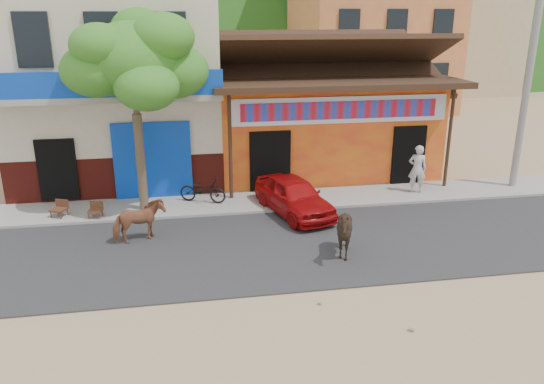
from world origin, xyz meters
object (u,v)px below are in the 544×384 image
(utility_pole, at_px, (529,71))
(cow_tan, at_px, (139,221))
(tree, at_px, (137,114))
(cafe_chair_left, at_px, (58,202))
(pedestrian, at_px, (417,169))
(cafe_chair_right, at_px, (95,204))
(red_car, at_px, (294,196))
(scooter, at_px, (203,190))
(cow_dark, at_px, (345,233))

(utility_pole, distance_m, cow_tan, 13.50)
(tree, bearing_deg, cow_tan, -89.72)
(cafe_chair_left, bearing_deg, cow_tan, -16.51)
(tree, bearing_deg, pedestrian, 0.87)
(cafe_chair_left, relative_size, cafe_chair_right, 1.08)
(utility_pole, bearing_deg, tree, -179.10)
(utility_pole, relative_size, cafe_chair_left, 8.80)
(utility_pole, relative_size, red_car, 2.34)
(red_car, bearing_deg, tree, 151.11)
(scooter, bearing_deg, utility_pole, -67.18)
(utility_pole, height_order, cafe_chair_right, utility_pole)
(scooter, bearing_deg, cafe_chair_right, 127.90)
(cow_tan, bearing_deg, scooter, -56.01)
(scooter, height_order, cafe_chair_left, cafe_chair_left)
(scooter, relative_size, pedestrian, 0.94)
(cafe_chair_left, distance_m, cafe_chair_right, 1.12)
(scooter, xyz_separation_m, cafe_chair_left, (-4.34, -0.57, 0.05))
(tree, relative_size, cow_tan, 4.36)
(utility_pole, height_order, red_car, utility_pole)
(tree, distance_m, red_car, 5.31)
(cow_tan, height_order, pedestrian, pedestrian)
(utility_pole, xyz_separation_m, cafe_chair_right, (-14.20, -0.70, -3.58))
(red_car, bearing_deg, pedestrian, -2.43)
(tree, distance_m, pedestrian, 9.36)
(cafe_chair_left, bearing_deg, red_car, 17.46)
(tree, relative_size, cafe_chair_right, 7.11)
(cafe_chair_left, bearing_deg, tree, 29.05)
(red_car, xyz_separation_m, cafe_chair_left, (-7.07, 0.76, -0.05))
(tree, bearing_deg, scooter, 10.22)
(cow_dark, relative_size, scooter, 0.85)
(tree, distance_m, cafe_chair_right, 2.98)
(cow_tan, distance_m, red_car, 4.76)
(cow_tan, bearing_deg, pedestrian, -96.29)
(cow_tan, bearing_deg, cafe_chair_right, 15.86)
(cow_tan, xyz_separation_m, pedestrian, (9.09, 2.48, 0.32))
(tree, distance_m, utility_pole, 12.84)
(tree, relative_size, pedestrian, 3.65)
(utility_pole, xyz_separation_m, cafe_chair_left, (-15.29, -0.44, -3.55))
(red_car, bearing_deg, cafe_chair_right, 158.66)
(cow_tan, distance_m, pedestrian, 9.43)
(cafe_chair_left, bearing_deg, cafe_chair_right, 10.00)
(cafe_chair_left, bearing_deg, utility_pole, 25.26)
(utility_pole, bearing_deg, pedestrian, -179.05)
(tree, xyz_separation_m, cafe_chair_right, (-1.40, -0.50, -2.58))
(cow_tan, xyz_separation_m, cafe_chair_left, (-2.50, 2.11, -0.05))
(cow_dark, height_order, cafe_chair_right, cow_dark)
(scooter, distance_m, cafe_chair_right, 3.35)
(cow_tan, relative_size, cafe_chair_right, 1.63)
(tree, bearing_deg, cafe_chair_right, -160.35)
(tree, height_order, pedestrian, tree)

